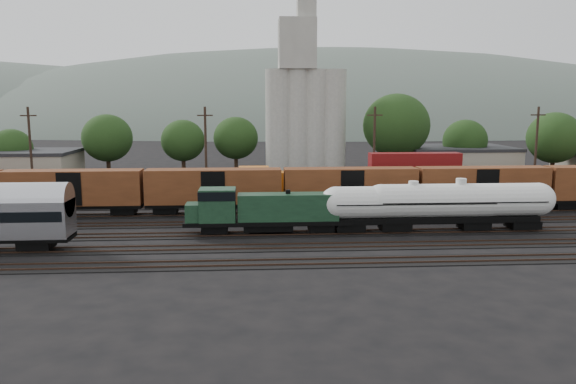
{
  "coord_description": "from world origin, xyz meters",
  "views": [
    {
      "loc": [
        -5.61,
        -57.45,
        12.35
      ],
      "look_at": [
        -1.71,
        2.0,
        3.0
      ],
      "focal_mm": 35.0,
      "sensor_mm": 36.0,
      "label": 1
    }
  ],
  "objects": [
    {
      "name": "tank_car_a",
      "position": [
        9.94,
        -5.0,
        2.81
      ],
      "size": [
        18.08,
        3.24,
        4.74
      ],
      "color": "silver",
      "rests_on": "ground"
    },
    {
      "name": "green_locomotive",
      "position": [
        -4.94,
        -5.0,
        2.41
      ],
      "size": [
        15.9,
        2.81,
        4.21
      ],
      "color": "black",
      "rests_on": "ground"
    },
    {
      "name": "orange_locomotive",
      "position": [
        -0.79,
        10.0,
        2.59
      ],
      "size": [
        18.17,
        3.03,
        4.54
      ],
      "color": "black",
      "rests_on": "ground"
    },
    {
      "name": "tracks",
      "position": [
        0.0,
        0.0,
        0.05
      ],
      "size": [
        180.0,
        33.2,
        0.2
      ],
      "color": "black",
      "rests_on": "ground"
    },
    {
      "name": "boxcar_string",
      "position": [
        -17.52,
        5.0,
        3.12
      ],
      "size": [
        122.8,
        2.9,
        4.2
      ],
      "color": "black",
      "rests_on": "ground"
    },
    {
      "name": "tree_band",
      "position": [
        -4.68,
        36.41,
        7.31
      ],
      "size": [
        165.88,
        20.8,
        14.09
      ],
      "color": "black",
      "rests_on": "ground"
    },
    {
      "name": "grain_silo",
      "position": [
        3.28,
        36.0,
        11.26
      ],
      "size": [
        13.4,
        5.0,
        29.0
      ],
      "color": "#A7A499",
      "rests_on": "ground"
    },
    {
      "name": "distant_hills",
      "position": [
        23.92,
        260.0,
        -20.56
      ],
      "size": [
        860.0,
        286.0,
        130.0
      ],
      "color": "#59665B",
      "rests_on": "ground"
    },
    {
      "name": "tank_car_b",
      "position": [
        14.62,
        -5.0,
        2.92
      ],
      "size": [
        18.85,
        3.38,
        4.94
      ],
      "color": "silver",
      "rests_on": "ground"
    },
    {
      "name": "utility_poles",
      "position": [
        0.0,
        22.0,
        6.21
      ],
      "size": [
        122.2,
        0.36,
        12.0
      ],
      "color": "black",
      "rests_on": "ground"
    },
    {
      "name": "ground",
      "position": [
        0.0,
        0.0,
        0.0
      ],
      "size": [
        600.0,
        600.0,
        0.0
      ],
      "primitive_type": "plane",
      "color": "black"
    },
    {
      "name": "industrial_sheds",
      "position": [
        6.63,
        35.25,
        2.56
      ],
      "size": [
        119.38,
        17.26,
        5.1
      ],
      "color": "#9E937F",
      "rests_on": "ground"
    },
    {
      "name": "container_wall",
      "position": [
        -6.83,
        15.0,
        2.48
      ],
      "size": [
        160.0,
        2.6,
        5.8
      ],
      "color": "black",
      "rests_on": "ground"
    }
  ]
}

